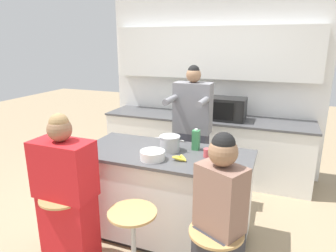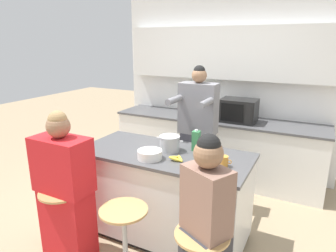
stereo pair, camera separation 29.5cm
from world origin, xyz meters
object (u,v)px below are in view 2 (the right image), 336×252
bar_stool_center (125,240)px  cooking_pot (170,143)px  coffee_cup_near (224,161)px  juice_carton (196,141)px  person_cooking (197,139)px  person_seated_near (205,233)px  person_wrapped_blanket (65,191)px  potted_plant (191,105)px  bar_stool_leftmost (64,219)px  coffee_cup_far (206,154)px  microwave (239,110)px  kitchen_island (164,194)px  fruit_bowl (150,155)px  banana_bunch (177,158)px

bar_stool_center → cooking_pot: bearing=88.0°
coffee_cup_near → juice_carton: (-0.36, 0.26, 0.06)m
person_cooking → cooking_pot: person_cooking is taller
person_seated_near → person_wrapped_blanket: bearing=-152.9°
potted_plant → person_cooking: bearing=-62.5°
bar_stool_leftmost → coffee_cup_far: (1.10, 0.75, 0.58)m
bar_stool_center → person_seated_near: person_seated_near is taller
cooking_pot → microwave: bearing=78.8°
kitchen_island → microwave: bearing=78.3°
coffee_cup_near → potted_plant: bearing=121.2°
person_wrapped_blanket → juice_carton: (0.92, 0.88, 0.37)m
bar_stool_leftmost → fruit_bowl: size_ratio=2.94×
person_wrapped_blanket → banana_bunch: 1.06m
coffee_cup_near → potted_plant: (-1.03, 1.70, 0.09)m
cooking_pot → coffee_cup_far: (0.39, -0.03, -0.04)m
coffee_cup_near → coffee_cup_far: (-0.21, 0.10, -0.01)m
coffee_cup_far → potted_plant: bearing=117.3°
person_cooking → person_seated_near: size_ratio=1.23×
person_wrapped_blanket → coffee_cup_near: bearing=26.5°
potted_plant → coffee_cup_near: bearing=-58.8°
bar_stool_leftmost → cooking_pot: size_ratio=2.29×
person_seated_near → fruit_bowl: (-0.73, 0.48, 0.31)m
kitchen_island → coffee_cup_far: 0.65m
bar_stool_leftmost → person_seated_near: size_ratio=0.48×
person_cooking → microwave: size_ratio=3.55×
person_wrapped_blanket → banana_bunch: person_wrapped_blanket is taller
person_seated_near → potted_plant: 2.59m
juice_carton → person_seated_near: bearing=-63.7°
person_cooking → person_seated_near: person_cooking is taller
coffee_cup_near → fruit_bowl: bearing=-168.0°
bar_stool_center → potted_plant: potted_plant is taller
person_seated_near → fruit_bowl: person_seated_near is taller
bar_stool_leftmost → person_wrapped_blanket: bearing=63.1°
person_cooking → microwave: person_cooking is taller
bar_stool_leftmost → person_wrapped_blanket: size_ratio=0.48×
bar_stool_center → cooking_pot: cooking_pot is taller
person_cooking → banana_bunch: size_ratio=10.90×
cooking_pot → coffee_cup_far: size_ratio=2.81×
person_cooking → fruit_bowl: size_ratio=7.49×
fruit_bowl → cooking_pot: bearing=76.2°
bar_stool_center → person_cooking: person_cooking is taller
fruit_bowl → juice_carton: size_ratio=1.05×
microwave → kitchen_island: bearing=-101.7°
cooking_pot → juice_carton: bearing=28.2°
banana_bunch → juice_carton: size_ratio=0.72×
bar_stool_leftmost → person_seated_near: 1.40m
fruit_bowl → banana_bunch: fruit_bowl is taller
coffee_cup_near → person_cooking: bearing=124.8°
fruit_bowl → coffee_cup_far: fruit_bowl is taller
person_cooking → coffee_cup_near: 1.00m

